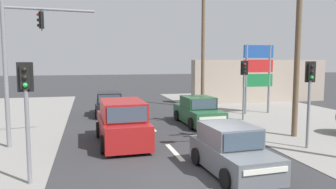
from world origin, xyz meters
TOP-DOWN VIEW (x-y plane):
  - ground_plane at (0.00, 0.00)m, footprint 140.00×140.00m
  - lane_dash_mid at (0.00, 3.00)m, footprint 0.20×2.40m
  - lane_dash_far at (0.00, 8.00)m, footprint 0.20×2.40m
  - utility_pole_midground_right at (6.17, 4.18)m, footprint 1.80×0.26m
  - utility_pole_background_right at (5.13, 14.08)m, footprint 1.80×0.26m
  - traffic_signal_mast at (-5.94, 5.35)m, footprint 3.67×0.57m
  - pedestal_signal_right_kerb at (5.42, 2.22)m, footprint 0.44×0.30m
  - pedestal_signal_left_kerb at (-4.96, 0.77)m, footprint 0.44×0.30m
  - pedestal_signal_far_median at (5.75, 8.59)m, footprint 0.43×0.31m
  - shopping_plaza_sign at (7.75, 10.58)m, footprint 2.10×0.16m
  - shopfront_wall_far at (11.00, 16.00)m, footprint 12.00×1.00m
  - sedan_crossing_left at (2.73, 8.11)m, footprint 1.96×4.27m
  - hatchback_oncoming_mid at (-1.95, 12.32)m, footprint 1.87×3.69m
  - suv_oncoming_near at (-1.85, 4.81)m, footprint 2.16×4.59m
  - hatchback_receding_far at (1.20, 0.33)m, footprint 1.93×3.72m

SIDE VIEW (x-z plane):
  - ground_plane at x=0.00m, z-range 0.00..0.00m
  - lane_dash_mid at x=0.00m, z-range 0.00..0.01m
  - lane_dash_far at x=0.00m, z-range 0.00..0.01m
  - hatchback_oncoming_mid at x=-1.95m, z-range -0.06..1.47m
  - hatchback_receding_far at x=1.20m, z-range -0.06..1.47m
  - sedan_crossing_left at x=2.73m, z-range -0.08..1.48m
  - suv_oncoming_near at x=-1.85m, z-range -0.06..1.83m
  - shopfront_wall_far at x=11.00m, z-range 0.00..3.60m
  - pedestal_signal_right_kerb at x=5.42m, z-range 0.64..4.20m
  - pedestal_signal_left_kerb at x=-4.96m, z-range 0.64..4.20m
  - pedestal_signal_far_median at x=5.75m, z-range 0.64..4.20m
  - shopping_plaza_sign at x=7.75m, z-range 0.68..5.28m
  - traffic_signal_mast at x=-5.94m, z-range 0.83..6.83m
  - utility_pole_background_right at x=5.13m, z-range 0.24..9.79m
  - utility_pole_midground_right at x=6.17m, z-range 0.24..10.16m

